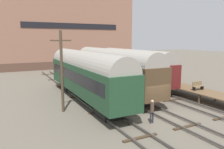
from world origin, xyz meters
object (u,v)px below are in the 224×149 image
train_car_green (85,73)px  utility_pole (62,70)px  train_car_maroon (132,66)px  person_worker (152,109)px  train_car_brown (112,68)px  bench (198,86)px

train_car_green → utility_pole: bearing=-139.0°
train_car_maroon → person_worker: (-6.04, -12.41, -1.74)m
person_worker → train_car_maroon: bearing=64.0°
train_car_green → person_worker: train_car_green is taller
train_car_maroon → utility_pole: (-11.41, -6.57, 0.87)m
person_worker → utility_pole: utility_pole is taller
train_car_brown → utility_pole: size_ratio=2.46×
utility_pole → train_car_green: bearing=41.0°
train_car_maroon → person_worker: bearing=-116.0°
train_car_green → train_car_brown: (4.16, 1.90, 0.07)m
train_car_green → bench: size_ratio=12.39×
utility_pole → person_worker: bearing=-47.4°
train_car_maroon → train_car_green: size_ratio=0.88×
train_car_brown → bench: bearing=-46.5°
bench → utility_pole: bearing=169.9°
train_car_maroon → utility_pole: bearing=-150.1°
person_worker → utility_pole: (-5.37, 5.83, 2.61)m
train_car_maroon → bench: 9.51m
train_car_brown → utility_pole: bearing=-147.7°
train_car_brown → person_worker: bearing=-100.3°
train_car_brown → person_worker: (-1.88, -10.41, -1.92)m
train_car_green → train_car_maroon: bearing=25.1°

